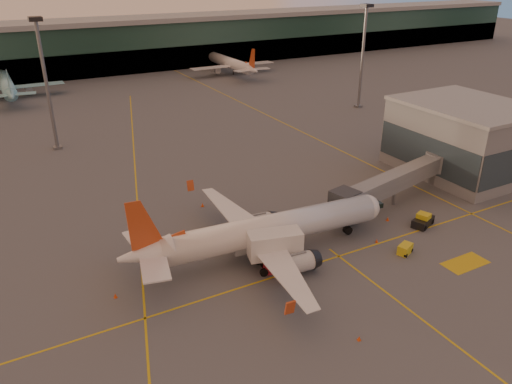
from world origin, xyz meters
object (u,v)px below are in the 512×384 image
catering_truck (275,248)px  pushback_tug (423,221)px  gpu_cart (405,249)px  main_airplane (263,232)px

catering_truck → pushback_tug: 24.50m
catering_truck → gpu_cart: (16.65, -5.17, -2.25)m
catering_truck → pushback_tug: bearing=12.9°
catering_truck → pushback_tug: catering_truck is taller
main_airplane → gpu_cart: bearing=-22.5°
catering_truck → pushback_tug: (24.40, -0.72, -2.11)m
main_airplane → pushback_tug: size_ratio=8.71×
gpu_cart → catering_truck: bearing=141.2°
main_airplane → pushback_tug: 24.69m
main_airplane → gpu_cart: (16.46, -8.42, -2.90)m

